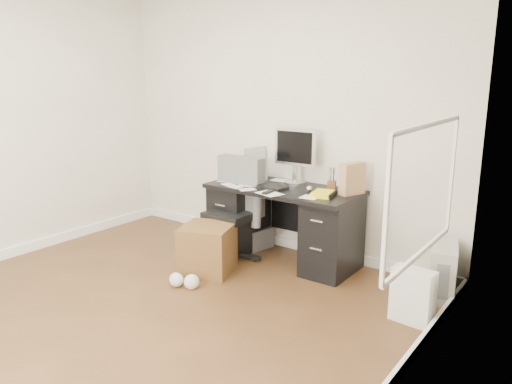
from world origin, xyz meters
TOP-DOWN VIEW (x-y plane):
  - ground at (0.00, 0.00)m, footprint 4.00×4.00m
  - room_shell at (0.03, 0.03)m, footprint 4.02×4.02m
  - desk at (0.30, 1.65)m, footprint 1.50×0.70m
  - loose_papers at (0.10, 1.60)m, footprint 1.10×0.60m
  - lcd_monitor at (0.31, 1.85)m, footprint 0.45×0.27m
  - keyboard at (0.15, 1.56)m, footprint 0.50×0.24m
  - computer_mouse at (0.60, 1.63)m, footprint 0.08×0.08m
  - travel_mug at (-0.17, 1.64)m, footprint 0.07×0.07m
  - white_binder at (-0.21, 1.85)m, footprint 0.21×0.31m
  - magazine_file at (0.96, 1.78)m, footprint 0.20×0.28m
  - pen_cup at (0.75, 1.79)m, footprint 0.12×0.12m
  - yellow_book at (0.79, 1.57)m, footprint 0.23×0.27m
  - paper_remote at (0.34, 1.35)m, footprint 0.28×0.25m
  - office_chair at (-0.15, 1.39)m, footprint 0.58×0.58m
  - pc_tower at (1.85, 1.72)m, footprint 0.31×0.49m
  - shopping_bag at (1.80, 1.14)m, footprint 0.33×0.25m
  - wicker_basket at (-0.10, 0.97)m, footprint 0.58×0.58m
  - desk_printer at (-0.19, 1.79)m, footprint 0.43×0.38m

SIDE VIEW (x-z plane):
  - ground at x=0.00m, z-range 0.00..0.00m
  - desk_printer at x=-0.19m, z-range 0.00..0.22m
  - shopping_bag at x=1.80m, z-range 0.00..0.42m
  - pc_tower at x=1.85m, z-range 0.00..0.45m
  - wicker_basket at x=-0.10m, z-range 0.00..0.45m
  - desk at x=0.30m, z-range 0.02..0.77m
  - office_chair at x=-0.15m, z-range 0.00..1.02m
  - loose_papers at x=0.10m, z-range 0.75..0.75m
  - paper_remote at x=0.34m, z-range 0.75..0.77m
  - keyboard at x=0.15m, z-range 0.75..0.78m
  - yellow_book at x=0.79m, z-range 0.75..0.79m
  - computer_mouse at x=0.60m, z-range 0.75..0.81m
  - travel_mug at x=-0.17m, z-range 0.75..0.90m
  - pen_cup at x=0.75m, z-range 0.75..0.98m
  - magazine_file at x=0.96m, z-range 0.75..1.04m
  - white_binder at x=-0.21m, z-range 0.75..1.08m
  - lcd_monitor at x=0.31m, z-range 0.75..1.32m
  - room_shell at x=0.03m, z-range 0.30..3.01m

